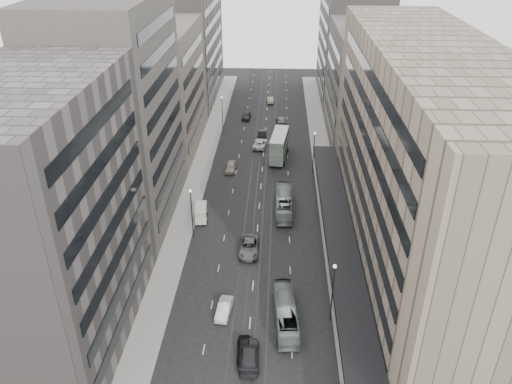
% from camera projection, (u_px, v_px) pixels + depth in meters
% --- Properties ---
extents(ground, '(220.00, 220.00, 0.00)m').
position_uv_depth(ground, '(253.00, 290.00, 65.52)').
color(ground, black).
rests_on(ground, ground).
extents(sidewalk_right, '(4.00, 125.00, 0.15)m').
position_uv_depth(sidewalk_right, '(324.00, 167.00, 97.79)').
color(sidewalk_right, gray).
rests_on(sidewalk_right, ground).
extents(sidewalk_left, '(4.00, 125.00, 0.15)m').
position_uv_depth(sidewalk_left, '(202.00, 164.00, 98.77)').
color(sidewalk_left, gray).
rests_on(sidewalk_left, ground).
extents(department_store, '(19.20, 60.00, 30.00)m').
position_uv_depth(department_store, '(421.00, 165.00, 64.42)').
color(department_store, gray).
rests_on(department_store, ground).
extents(building_right_mid, '(15.00, 28.00, 24.00)m').
position_uv_depth(building_right_mid, '(368.00, 86.00, 104.32)').
color(building_right_mid, '#48433E').
rests_on(building_right_mid, ground).
extents(building_right_far, '(15.00, 32.00, 28.00)m').
position_uv_depth(building_right_far, '(351.00, 44.00, 129.59)').
color(building_right_far, slate).
rests_on(building_right_far, ground).
extents(building_left_a, '(15.00, 28.00, 30.00)m').
position_uv_depth(building_left_a, '(43.00, 222.00, 52.15)').
color(building_left_a, slate).
rests_on(building_left_a, ground).
extents(building_left_b, '(15.00, 26.00, 34.00)m').
position_uv_depth(building_left_b, '(116.00, 115.00, 74.80)').
color(building_left_b, '#48433E').
rests_on(building_left_b, ground).
extents(building_left_c, '(15.00, 28.00, 25.00)m').
position_uv_depth(building_left_c, '(158.00, 90.00, 100.58)').
color(building_left_c, '#6F6457').
rests_on(building_left_c, ground).
extents(building_left_d, '(15.00, 38.00, 28.00)m').
position_uv_depth(building_left_d, '(185.00, 45.00, 128.71)').
color(building_left_d, slate).
rests_on(building_left_d, ground).
extents(lamp_right_near, '(0.44, 0.44, 8.32)m').
position_uv_depth(lamp_right_near, '(333.00, 286.00, 58.24)').
color(lamp_right_near, '#262628').
rests_on(lamp_right_near, ground).
extents(lamp_right_far, '(0.44, 0.44, 8.32)m').
position_uv_depth(lamp_right_far, '(314.00, 148.00, 93.22)').
color(lamp_right_far, '#262628').
rests_on(lamp_right_far, ground).
extents(lamp_left_near, '(0.44, 0.44, 8.32)m').
position_uv_depth(lamp_left_near, '(191.00, 208.00, 73.90)').
color(lamp_left_near, '#262628').
rests_on(lamp_left_near, ground).
extents(lamp_left_far, '(0.44, 0.44, 8.32)m').
position_uv_depth(lamp_left_far, '(222.00, 110.00, 111.50)').
color(lamp_left_far, '#262628').
rests_on(lamp_left_far, ground).
extents(bus_near, '(3.18, 10.54, 2.89)m').
position_uv_depth(bus_near, '(286.00, 313.00, 59.76)').
color(bus_near, gray).
rests_on(bus_near, ground).
extents(bus_far, '(2.59, 11.06, 3.08)m').
position_uv_depth(bus_far, '(284.00, 203.00, 82.52)').
color(bus_far, '#96A29A').
rests_on(bus_far, ground).
extents(double_decker, '(3.99, 10.10, 5.38)m').
position_uv_depth(double_decker, '(279.00, 145.00, 99.90)').
color(double_decker, gray).
rests_on(double_decker, ground).
extents(panel_van, '(2.32, 4.18, 2.53)m').
position_uv_depth(panel_van, '(201.00, 213.00, 80.08)').
color(panel_van, white).
rests_on(panel_van, ground).
extents(sedan_0, '(1.84, 4.16, 1.39)m').
position_uv_depth(sedan_0, '(244.00, 350.00, 55.58)').
color(sedan_0, black).
rests_on(sedan_0, ground).
extents(sedan_1, '(2.02, 4.57, 1.46)m').
position_uv_depth(sedan_1, '(224.00, 309.00, 61.39)').
color(sedan_1, silver).
rests_on(sedan_1, ground).
extents(sedan_2, '(2.85, 6.12, 1.70)m').
position_uv_depth(sedan_2, '(249.00, 247.00, 72.71)').
color(sedan_2, '#5F5F62').
rests_on(sedan_2, ground).
extents(sedan_3, '(2.45, 5.70, 1.64)m').
position_uv_depth(sedan_3, '(249.00, 355.00, 54.78)').
color(sedan_3, '#262629').
rests_on(sedan_3, ground).
extents(sedan_4, '(2.16, 4.90, 1.64)m').
position_uv_depth(sedan_4, '(231.00, 167.00, 96.03)').
color(sedan_4, '#9E9383').
rests_on(sedan_4, ground).
extents(sedan_5, '(1.88, 5.03, 1.64)m').
position_uv_depth(sedan_5, '(262.00, 135.00, 109.93)').
color(sedan_5, black).
rests_on(sedan_5, ground).
extents(sedan_6, '(3.24, 6.06, 1.62)m').
position_uv_depth(sedan_6, '(260.00, 143.00, 106.07)').
color(sedan_6, white).
rests_on(sedan_6, ground).
extents(sedan_7, '(2.78, 5.79, 1.63)m').
position_uv_depth(sedan_7, '(281.00, 121.00, 117.85)').
color(sedan_7, slate).
rests_on(sedan_7, ground).
extents(sedan_8, '(2.20, 4.87, 1.62)m').
position_uv_depth(sedan_8, '(247.00, 116.00, 120.96)').
color(sedan_8, '#252528').
rests_on(sedan_8, ground).
extents(sedan_9, '(1.75, 4.55, 1.48)m').
position_uv_depth(sedan_9, '(270.00, 100.00, 131.61)').
color(sedan_9, '#B4A795').
rests_on(sedan_9, ground).
extents(pedestrian, '(0.77, 0.71, 1.77)m').
position_uv_depth(pedestrian, '(343.00, 322.00, 58.92)').
color(pedestrian, black).
rests_on(pedestrian, sidewalk_right).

